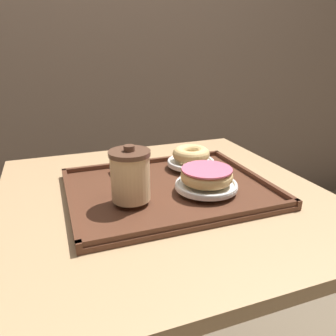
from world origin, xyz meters
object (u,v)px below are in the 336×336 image
object	(u,v)px
coffee_cup_front	(130,175)
donut_plain	(191,154)
spoon	(120,180)
donut_chocolate_glazed	(207,175)

from	to	relation	value
coffee_cup_front	donut_plain	xyz separation A→B (m)	(0.22, 0.16, -0.03)
coffee_cup_front	spoon	xyz separation A→B (m)	(-0.00, 0.11, -0.05)
donut_chocolate_glazed	coffee_cup_front	bearing A→B (deg)	179.24
spoon	coffee_cup_front	bearing A→B (deg)	0.70
donut_plain	spoon	size ratio (longest dim) A/B	0.74
donut_chocolate_glazed	spoon	world-z (taller)	donut_chocolate_glazed
donut_plain	spoon	distance (m)	0.23
coffee_cup_front	donut_plain	world-z (taller)	coffee_cup_front
coffee_cup_front	spoon	distance (m)	0.12
donut_plain	donut_chocolate_glazed	bearing A→B (deg)	-101.21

